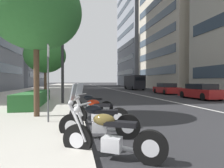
{
  "coord_description": "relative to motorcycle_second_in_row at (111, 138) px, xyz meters",
  "views": [
    {
      "loc": [
        -3.56,
        7.25,
        1.57
      ],
      "look_at": [
        17.18,
        3.15,
        1.24
      ],
      "focal_mm": 30.42,
      "sensor_mm": 36.0,
      "label": 1
    }
  ],
  "objects": [
    {
      "name": "motorcycle_nearest_camera",
      "position": [
        2.87,
        -0.05,
        0.03
      ],
      "size": [
        1.25,
        1.97,
        1.5
      ],
      "rotation": [
        0.0,
        0.0,
        1.03
      ],
      "color": "black",
      "rests_on": "ground"
    },
    {
      "name": "street_lamp_with_banners",
      "position": [
        8.96,
        1.12,
        5.16
      ],
      "size": [
        1.26,
        2.66,
        9.18
      ],
      "color": "#232326",
      "rests_on": "sidewalk_right_plaza"
    },
    {
      "name": "motorcycle_by_sign_pole",
      "position": [
        5.44,
        -0.07,
        -0.01
      ],
      "size": [
        0.94,
        2.0,
        1.09
      ],
      "rotation": [
        0.0,
        0.0,
        1.19
      ],
      "color": "black",
      "rests_on": "ground"
    },
    {
      "name": "car_following_behind",
      "position": [
        17.81,
        -10.34,
        0.2
      ],
      "size": [
        4.27,
        1.98,
        1.32
      ],
      "rotation": [
        0.0,
        0.0,
        -0.03
      ],
      "color": "maroon",
      "rests_on": "ground"
    },
    {
      "name": "sidewalk_right_plaza",
      "position": [
        29.85,
        5.23,
        -0.35
      ],
      "size": [
        160.0,
        9.74,
        0.15
      ],
      "primitive_type": "cube",
      "color": "#B2ADA3",
      "rests_on": "ground"
    },
    {
      "name": "office_tower_far_right_block",
      "position": [
        55.2,
        18.39,
        19.57
      ],
      "size": [
        25.41,
        14.68,
        39.99
      ],
      "color": "slate",
      "rests_on": "ground"
    },
    {
      "name": "car_far_down_avenue",
      "position": [
        11.14,
        -10.16,
        0.21
      ],
      "size": [
        4.4,
        1.84,
        1.33
      ],
      "rotation": [
        0.0,
        0.0,
        0.01
      ],
      "color": "maroon",
      "rests_on": "ground"
    },
    {
      "name": "lane_centre_stripe",
      "position": [
        34.85,
        -6.54,
        -0.42
      ],
      "size": [
        110.0,
        0.16,
        0.01
      ],
      "primitive_type": "cube",
      "color": "silver",
      "rests_on": "ground"
    },
    {
      "name": "clipped_hedge_bed",
      "position": [
        8.39,
        3.1,
        0.12
      ],
      "size": [
        5.93,
        1.1,
        0.78
      ],
      "primitive_type": "cube",
      "color": "#28602D",
      "rests_on": "sidewalk_right_plaza"
    },
    {
      "name": "delivery_van_ahead",
      "position": [
        29.7,
        -10.04,
        0.97
      ],
      "size": [
        6.21,
        2.26,
        2.59
      ],
      "rotation": [
        0.0,
        0.0,
        0.03
      ],
      "color": "black",
      "rests_on": "ground"
    },
    {
      "name": "street_tree_by_lamp_post",
      "position": [
        4.35,
        2.21,
        3.93
      ],
      "size": [
        3.63,
        3.63,
        5.75
      ],
      "color": "#473323",
      "rests_on": "sidewalk_right_plaza"
    },
    {
      "name": "street_tree_near_plaza_corner",
      "position": [
        12.76,
        3.08,
        3.25
      ],
      "size": [
        3.36,
        3.36,
        4.96
      ],
      "color": "#473323",
      "rests_on": "sidewalk_right_plaza"
    },
    {
      "name": "parking_sign_by_curb",
      "position": [
        3.15,
        1.6,
        1.34
      ],
      "size": [
        0.32,
        0.06,
        2.7
      ],
      "color": "#47494C",
      "rests_on": "sidewalk_right_plaza"
    },
    {
      "name": "motorcycle_second_in_row",
      "position": [
        0.0,
        0.0,
        0.0
      ],
      "size": [
        1.18,
        1.96,
        1.1
      ],
      "rotation": [
        0.0,
        0.0,
        1.06
      ],
      "color": "black",
      "rests_on": "ground"
    },
    {
      "name": "motorcycle_mid_row",
      "position": [
        1.41,
        0.09,
        0.03
      ],
      "size": [
        0.75,
        2.17,
        1.49
      ],
      "rotation": [
        0.0,
        0.0,
        1.34
      ],
      "color": "black",
      "rests_on": "ground"
    },
    {
      "name": "office_tower_far_left_down_avenue",
      "position": [
        56.99,
        -25.38,
        27.0
      ],
      "size": [
        22.23,
        19.98,
        54.84
      ],
      "color": "gray",
      "rests_on": "ground"
    }
  ]
}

